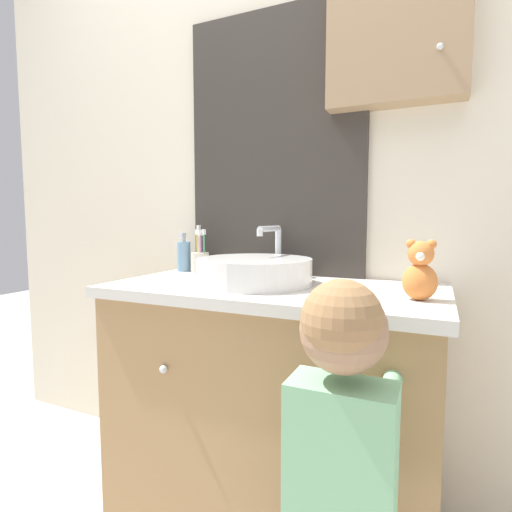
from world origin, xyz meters
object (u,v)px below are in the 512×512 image
teddy_bear (420,272)px  sink_basin (255,270)px  toothbrush_holder (200,260)px  soap_dispenser (184,256)px  child_figure (342,473)px

teddy_bear → sink_basin: bearing=172.7°
sink_basin → toothbrush_holder: (-0.33, 0.17, 0.00)m
soap_dispenser → child_figure: 1.11m
toothbrush_holder → sink_basin: bearing=-27.6°
sink_basin → soap_dispenser: 0.46m
sink_basin → child_figure: bearing=-50.4°
soap_dispenser → child_figure: soap_dispenser is taller
sink_basin → toothbrush_holder: bearing=152.4°
toothbrush_holder → child_figure: 1.04m
soap_dispenser → toothbrush_holder: bearing=-8.4°
sink_basin → child_figure: size_ratio=0.47×
sink_basin → teddy_bear: bearing=-7.3°
sink_basin → soap_dispenser: (-0.42, 0.18, 0.02)m
teddy_bear → toothbrush_holder: bearing=164.3°
sink_basin → toothbrush_holder: sink_basin is taller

